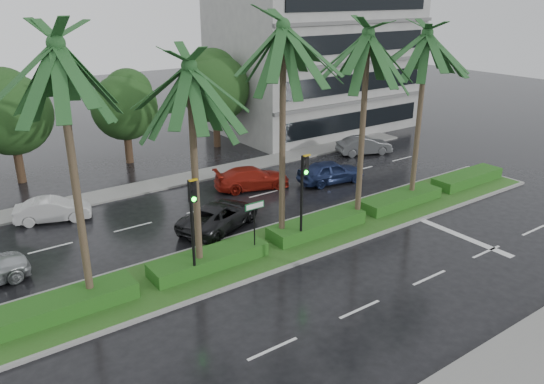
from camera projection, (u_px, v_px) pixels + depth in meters
ground at (280, 258)px, 23.52m from camera, size 120.00×120.00×0.00m
far_sidewalk at (164, 183)px, 32.61m from camera, size 40.00×2.00×0.12m
median at (267, 248)px, 24.25m from camera, size 36.00×4.00×0.15m
hedge at (267, 241)px, 24.12m from camera, size 35.20×1.40×0.60m
lane_markings at (337, 244)px, 24.85m from camera, size 34.00×13.06×0.01m
palm_row at (240, 58)px, 20.55m from camera, size 26.30×4.20×10.47m
signal_median_left at (193, 215)px, 20.50m from camera, size 0.34×0.42×4.36m
signal_median_right at (303, 186)px, 23.51m from camera, size 0.34×0.42×4.36m
street_sign at (255, 216)px, 22.59m from camera, size 0.95×0.09×2.60m
bg_trees at (109, 99)px, 34.74m from camera, size 32.85×5.18×7.48m
building at (315, 57)px, 44.37m from camera, size 16.00×10.00×12.00m
car_white at (53, 210)px, 27.18m from camera, size 2.42×3.93×1.22m
car_darkgrey at (219, 216)px, 26.34m from camera, size 3.95×5.27×1.33m
car_red at (252, 178)px, 31.69m from camera, size 3.00×4.86×1.31m
car_blue at (331, 172)px, 32.63m from camera, size 2.38×4.42×1.43m
car_grey at (364, 145)px, 38.45m from camera, size 2.67×4.20×1.31m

